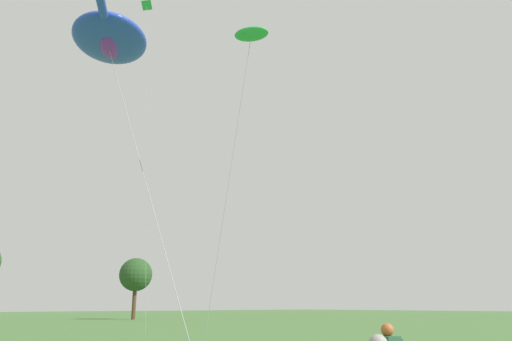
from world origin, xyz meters
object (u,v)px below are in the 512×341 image
at_px(big_show_kite, 109,37).
at_px(small_kite_diamond_red, 251,36).
at_px(small_kite_triangle_green, 147,39).
at_px(tree_oak_right, 136,275).

bearing_deg(big_show_kite, small_kite_diamond_red, -127.46).
bearing_deg(small_kite_diamond_red, big_show_kite, -9.55).
distance_m(big_show_kite, small_kite_triangle_green, 17.40).
height_order(small_kite_diamond_red, small_kite_triangle_green, small_kite_triangle_green).
bearing_deg(small_kite_diamond_red, small_kite_triangle_green, -48.36).
distance_m(big_show_kite, tree_oak_right, 51.52).
distance_m(small_kite_triangle_green, tree_oak_right, 38.91).
height_order(big_show_kite, small_kite_triangle_green, small_kite_triangle_green).
height_order(big_show_kite, tree_oak_right, big_show_kite).
xyz_separation_m(small_kite_diamond_red, small_kite_triangle_green, (5.88, 18.82, 10.11)).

